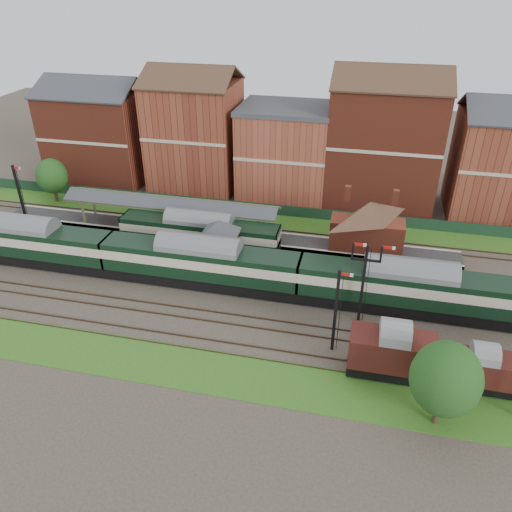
% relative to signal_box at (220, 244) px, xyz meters
% --- Properties ---
extents(ground, '(160.00, 160.00, 0.00)m').
position_rel_signal_box_xyz_m(ground, '(3.00, -3.25, -3.19)').
color(ground, '#473D33').
rests_on(ground, ground).
extents(grass_back, '(90.00, 4.50, 0.06)m').
position_rel_signal_box_xyz_m(grass_back, '(3.00, 12.75, -3.16)').
color(grass_back, '#2D6619').
rests_on(grass_back, ground).
extents(grass_front, '(90.00, 5.00, 0.06)m').
position_rel_signal_box_xyz_m(grass_front, '(3.00, -15.25, -3.16)').
color(grass_front, '#2D6619').
rests_on(grass_front, ground).
extents(fence, '(90.00, 0.12, 1.50)m').
position_rel_signal_box_xyz_m(fence, '(3.00, 14.75, -2.44)').
color(fence, '#193823').
rests_on(fence, ground).
extents(platform, '(55.00, 3.40, 1.00)m').
position_rel_signal_box_xyz_m(platform, '(-2.00, 6.50, -2.69)').
color(platform, '#2D2D2D').
rests_on(platform, ground).
extents(signal_box, '(5.40, 5.40, 6.00)m').
position_rel_signal_box_xyz_m(signal_box, '(0.00, 0.00, 0.00)').
color(signal_box, '#657A56').
rests_on(signal_box, ground).
extents(brick_hut, '(3.20, 2.64, 2.94)m').
position_rel_signal_box_xyz_m(brick_hut, '(8.00, 0.00, -2.00)').
color(brick_hut, maroon).
rests_on(brick_hut, ground).
extents(station_building, '(8.10, 8.10, 5.90)m').
position_rel_signal_box_xyz_m(station_building, '(15.00, 6.50, 0.76)').
color(station_building, brown).
rests_on(station_building, platform).
extents(canopy, '(26.00, 3.89, 4.08)m').
position_rel_signal_box_xyz_m(canopy, '(-8.00, 6.50, 1.39)').
color(canopy, '#4D5434').
rests_on(canopy, platform).
extents(semaphore_bracket, '(3.60, 0.25, 8.18)m').
position_rel_signal_box_xyz_m(semaphore_bracket, '(15.04, -5.75, 1.44)').
color(semaphore_bracket, black).
rests_on(semaphore_bracket, ground).
extents(semaphore_platform_end, '(1.23, 0.25, 8.00)m').
position_rel_signal_box_xyz_m(semaphore_platform_end, '(-26.98, 4.75, 0.96)').
color(semaphore_platform_end, black).
rests_on(semaphore_platform_end, ground).
extents(semaphore_siding, '(1.23, 0.25, 8.00)m').
position_rel_signal_box_xyz_m(semaphore_siding, '(13.02, -10.25, 0.96)').
color(semaphore_siding, black).
rests_on(semaphore_siding, ground).
extents(town_backdrop, '(69.00, 10.00, 16.00)m').
position_rel_signal_box_xyz_m(town_backdrop, '(2.82, 21.75, 3.81)').
color(town_backdrop, brown).
rests_on(town_backdrop, ground).
extents(dmu_train, '(60.78, 3.19, 4.67)m').
position_rel_signal_box_xyz_m(dmu_train, '(-1.15, -3.25, -0.48)').
color(dmu_train, black).
rests_on(dmu_train, ground).
extents(platform_railcar, '(18.21, 2.87, 4.19)m').
position_rel_signal_box_xyz_m(platform_railcar, '(-3.36, 3.25, -0.74)').
color(platform_railcar, black).
rests_on(platform_railcar, ground).
extents(goods_van_a, '(6.70, 2.90, 4.06)m').
position_rel_signal_box_xyz_m(goods_van_a, '(17.73, -12.25, -0.90)').
color(goods_van_a, black).
rests_on(goods_van_a, ground).
extents(goods_van_b, '(5.43, 2.35, 3.29)m').
position_rel_signal_box_xyz_m(goods_van_b, '(24.40, -12.25, -1.30)').
color(goods_van_b, black).
rests_on(goods_van_b, ground).
extents(tree_far, '(4.84, 4.84, 7.06)m').
position_rel_signal_box_xyz_m(tree_far, '(21.03, -16.60, 1.08)').
color(tree_far, '#382619').
rests_on(tree_far, ground).
extents(tree_back, '(4.20, 4.20, 6.14)m').
position_rel_signal_box_xyz_m(tree_back, '(-27.51, 12.28, 0.52)').
color(tree_back, '#382619').
rests_on(tree_back, ground).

